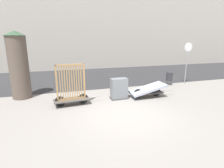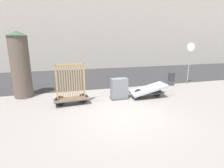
{
  "view_description": "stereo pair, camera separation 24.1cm",
  "coord_description": "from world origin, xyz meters",
  "px_view_note": "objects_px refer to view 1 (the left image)",
  "views": [
    {
      "loc": [
        -2.41,
        -6.02,
        2.89
      ],
      "look_at": [
        0.0,
        1.74,
        0.85
      ],
      "focal_mm": 28.0,
      "sensor_mm": 36.0,
      "label": 1
    },
    {
      "loc": [
        -2.18,
        -6.09,
        2.89
      ],
      "look_at": [
        0.0,
        1.74,
        0.85
      ],
      "focal_mm": 28.0,
      "sensor_mm": 36.0,
      "label": 2
    }
  ],
  "objects_px": {
    "advertising_column": "(19,65)",
    "sign_post": "(187,57)",
    "bike_cart_with_mattress": "(147,90)",
    "utility_cabinet": "(119,89)",
    "trash_bin": "(169,77)",
    "bike_cart_with_bedframe": "(71,91)"
  },
  "relations": [
    {
      "from": "bike_cart_with_mattress",
      "to": "advertising_column",
      "type": "height_order",
      "value": "advertising_column"
    },
    {
      "from": "bike_cart_with_bedframe",
      "to": "bike_cart_with_mattress",
      "type": "height_order",
      "value": "bike_cart_with_bedframe"
    },
    {
      "from": "bike_cart_with_mattress",
      "to": "trash_bin",
      "type": "distance_m",
      "value": 3.17
    },
    {
      "from": "utility_cabinet",
      "to": "trash_bin",
      "type": "relative_size",
      "value": 1.22
    },
    {
      "from": "trash_bin",
      "to": "bike_cart_with_mattress",
      "type": "bearing_deg",
      "value": -144.69
    },
    {
      "from": "advertising_column",
      "to": "sign_post",
      "type": "bearing_deg",
      "value": -0.05
    },
    {
      "from": "bike_cart_with_bedframe",
      "to": "bike_cart_with_mattress",
      "type": "xyz_separation_m",
      "value": [
        3.85,
        -0.0,
        -0.26
      ]
    },
    {
      "from": "utility_cabinet",
      "to": "advertising_column",
      "type": "xyz_separation_m",
      "value": [
        -4.71,
        1.63,
        1.21
      ]
    },
    {
      "from": "utility_cabinet",
      "to": "sign_post",
      "type": "xyz_separation_m",
      "value": [
        5.33,
        1.62,
        1.33
      ]
    },
    {
      "from": "utility_cabinet",
      "to": "bike_cart_with_mattress",
      "type": "bearing_deg",
      "value": -7.68
    },
    {
      "from": "bike_cart_with_bedframe",
      "to": "bike_cart_with_mattress",
      "type": "distance_m",
      "value": 3.85
    },
    {
      "from": "bike_cart_with_bedframe",
      "to": "advertising_column",
      "type": "relative_size",
      "value": 0.69
    },
    {
      "from": "bike_cart_with_bedframe",
      "to": "advertising_column",
      "type": "distance_m",
      "value": 3.16
    },
    {
      "from": "trash_bin",
      "to": "advertising_column",
      "type": "height_order",
      "value": "advertising_column"
    },
    {
      "from": "utility_cabinet",
      "to": "trash_bin",
      "type": "bearing_deg",
      "value": 21.74
    },
    {
      "from": "trash_bin",
      "to": "advertising_column",
      "type": "xyz_separation_m",
      "value": [
        -8.79,
        0.0,
        1.13
      ]
    },
    {
      "from": "trash_bin",
      "to": "utility_cabinet",
      "type": "bearing_deg",
      "value": -158.26
    },
    {
      "from": "utility_cabinet",
      "to": "advertising_column",
      "type": "relative_size",
      "value": 0.31
    },
    {
      "from": "bike_cart_with_mattress",
      "to": "utility_cabinet",
      "type": "xyz_separation_m",
      "value": [
        -1.5,
        0.2,
        0.08
      ]
    },
    {
      "from": "bike_cart_with_bedframe",
      "to": "sign_post",
      "type": "bearing_deg",
      "value": 8.36
    },
    {
      "from": "utility_cabinet",
      "to": "trash_bin",
      "type": "height_order",
      "value": "utility_cabinet"
    },
    {
      "from": "bike_cart_with_mattress",
      "to": "sign_post",
      "type": "distance_m",
      "value": 4.48
    }
  ]
}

